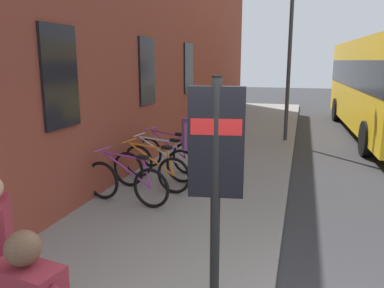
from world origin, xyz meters
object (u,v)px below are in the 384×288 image
(bicycle_beside_lamp, at_px, (167,154))
(street_lamp, at_px, (291,33))
(bicycle_nearest_sign, at_px, (160,162))
(pedestrian_by_facade, at_px, (194,138))
(bicycle_far_end, at_px, (126,183))
(bicycle_end_of_row, at_px, (151,171))
(transit_info_sign, at_px, (216,158))

(bicycle_beside_lamp, relative_size, street_lamp, 0.30)
(bicycle_nearest_sign, xyz_separation_m, pedestrian_by_facade, (-0.26, -0.84, 0.63))
(bicycle_nearest_sign, bearing_deg, street_lamp, -25.11)
(bicycle_far_end, bearing_deg, bicycle_end_of_row, -9.61)
(bicycle_end_of_row, bearing_deg, street_lamp, -21.99)
(bicycle_nearest_sign, relative_size, bicycle_beside_lamp, 1.04)
(bicycle_far_end, distance_m, street_lamp, 7.66)
(bicycle_end_of_row, bearing_deg, bicycle_nearest_sign, 5.30)
(bicycle_end_of_row, height_order, pedestrian_by_facade, pedestrian_by_facade)
(transit_info_sign, bearing_deg, bicycle_nearest_sign, 28.18)
(bicycle_far_end, height_order, bicycle_end_of_row, same)
(transit_info_sign, xyz_separation_m, street_lamp, (9.04, -0.31, 1.76))
(bicycle_far_end, bearing_deg, bicycle_nearest_sign, -2.96)
(bicycle_nearest_sign, xyz_separation_m, transit_info_sign, (-3.91, -2.10, 1.21))
(bicycle_beside_lamp, relative_size, transit_info_sign, 0.71)
(bicycle_beside_lamp, bearing_deg, bicycle_end_of_row, -173.74)
(bicycle_far_end, bearing_deg, pedestrian_by_facade, -36.81)
(bicycle_nearest_sign, distance_m, pedestrian_by_facade, 1.08)
(bicycle_beside_lamp, bearing_deg, street_lamp, -29.66)
(bicycle_beside_lamp, bearing_deg, pedestrian_by_facade, -137.01)
(bicycle_end_of_row, xyz_separation_m, bicycle_nearest_sign, (0.67, 0.06, -0.00))
(bicycle_end_of_row, bearing_deg, bicycle_beside_lamp, 6.26)
(bicycle_far_end, distance_m, bicycle_end_of_row, 0.83)
(bicycle_far_end, distance_m, bicycle_nearest_sign, 1.49)
(bicycle_far_end, height_order, bicycle_nearest_sign, same)
(street_lamp, bearing_deg, bicycle_far_end, 159.46)
(bicycle_end_of_row, relative_size, bicycle_beside_lamp, 1.03)
(bicycle_far_end, xyz_separation_m, bicycle_end_of_row, (0.82, -0.14, 0.00))
(transit_info_sign, relative_size, pedestrian_by_facade, 1.44)
(bicycle_end_of_row, height_order, transit_info_sign, transit_info_sign)
(bicycle_end_of_row, height_order, bicycle_nearest_sign, same)
(bicycle_end_of_row, xyz_separation_m, street_lamp, (5.80, -2.34, 2.97))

